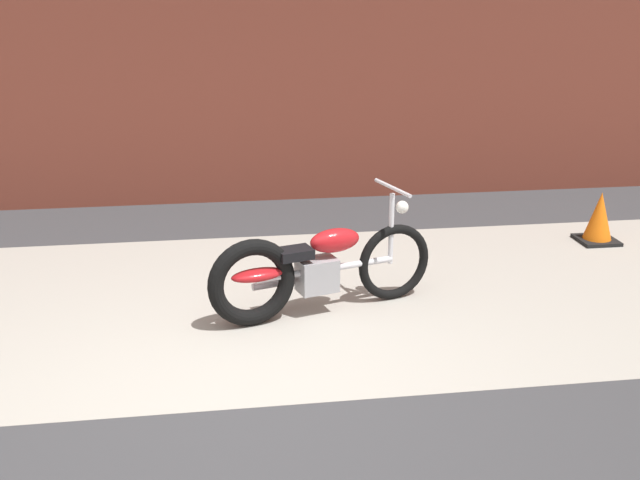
% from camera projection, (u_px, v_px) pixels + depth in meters
% --- Properties ---
extents(ground_plane, '(80.00, 80.00, 0.00)m').
position_uv_depth(ground_plane, '(245.00, 409.00, 4.85)').
color(ground_plane, '#38383A').
extents(sidewalk_slab, '(36.00, 3.50, 0.01)m').
position_uv_depth(sidewalk_slab, '(236.00, 301.00, 6.48)').
color(sidewalk_slab, '#9E998E').
rests_on(sidewalk_slab, ground).
extents(motorcycle_red, '(1.95, 0.80, 1.03)m').
position_uv_depth(motorcycle_red, '(308.00, 270.00, 6.11)').
color(motorcycle_red, black).
rests_on(motorcycle_red, ground).
extents(traffic_cone, '(0.40, 0.40, 0.55)m').
position_uv_depth(traffic_cone, '(599.00, 220.00, 7.92)').
color(traffic_cone, orange).
rests_on(traffic_cone, ground).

